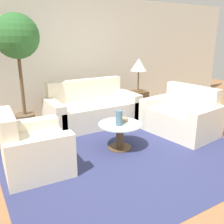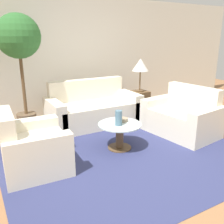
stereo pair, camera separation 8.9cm
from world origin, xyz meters
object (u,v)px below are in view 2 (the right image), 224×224
loveseat (183,118)px  potted_plant (19,44)px  sofa_main (93,110)px  vase (119,118)px  coffee_table (120,133)px  armchair (30,150)px  table_lamp (140,65)px  bowl (123,120)px

loveseat → potted_plant: (-2.51, 1.60, 1.32)m
sofa_main → vase: size_ratio=7.74×
sofa_main → coffee_table: bearing=-96.2°
armchair → table_lamp: bearing=-61.5°
table_lamp → potted_plant: (-2.46, 0.27, 0.49)m
sofa_main → loveseat: (1.24, -1.32, -0.00)m
coffee_table → bowl: bowl is taller
loveseat → potted_plant: potted_plant is taller
sofa_main → potted_plant: (-1.27, 0.29, 1.32)m
table_lamp → vase: table_lamp is taller
loveseat → bowl: loveseat is taller
vase → bowl: vase is taller
coffee_table → potted_plant: bearing=124.8°
vase → bowl: (0.16, 0.12, -0.09)m
armchair → loveseat: (2.77, -0.02, 0.00)m
sofa_main → table_lamp: bearing=0.7°
armchair → table_lamp: table_lamp is taller
sofa_main → table_lamp: table_lamp is taller
sofa_main → bowl: sofa_main is taller
armchair → loveseat: bearing=-87.6°
sofa_main → coffee_table: sofa_main is taller
table_lamp → bowl: (-1.22, -1.26, -0.68)m
potted_plant → sofa_main: bearing=-12.8°
coffee_table → table_lamp: 2.08m
potted_plant → vase: 2.25m
table_lamp → coffee_table: bearing=-134.8°
sofa_main → vase: (-0.19, -1.37, 0.25)m
potted_plant → bowl: potted_plant is taller
loveseat → sofa_main: bearing=-144.4°
coffee_table → table_lamp: bearing=45.2°
sofa_main → table_lamp: (1.19, 0.01, 0.84)m
table_lamp → potted_plant: bearing=173.6°
vase → bowl: 0.22m
sofa_main → table_lamp: size_ratio=2.52×
coffee_table → bowl: bearing=36.3°
armchair → potted_plant: potted_plant is taller
loveseat → coffee_table: size_ratio=1.99×
armchair → bowl: bearing=-85.2°
potted_plant → bowl: size_ratio=13.27×
loveseat → coffee_table: (-1.38, -0.01, -0.02)m
table_lamp → vase: (-1.38, -1.38, -0.59)m
bowl → loveseat: bearing=-3.2°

